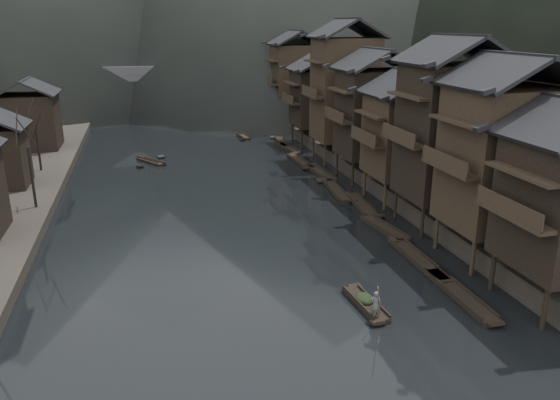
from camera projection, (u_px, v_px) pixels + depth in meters
name	position (u px, v px, depth m)	size (l,w,h in m)	color
water	(256.00, 276.00, 36.80)	(300.00, 300.00, 0.00)	black
right_bank	(431.00, 131.00, 81.53)	(40.00, 200.00, 1.80)	#2D2823
stilt_houses	(380.00, 97.00, 56.25)	(9.00, 67.60, 17.06)	black
moored_sampans	(309.00, 167.00, 64.01)	(2.80, 74.93, 0.47)	black
midriver_boats	(202.00, 147.00, 74.30)	(16.27, 18.25, 0.44)	black
stone_bridge	(177.00, 86.00, 101.64)	(40.00, 6.00, 9.00)	#4C4C4F
hero_sampan	(365.00, 304.00, 32.81)	(1.38, 4.94, 0.43)	black
cargo_heap	(365.00, 294.00, 32.85)	(1.08, 1.41, 0.65)	black
boatman	(376.00, 301.00, 30.87)	(0.62, 0.41, 1.71)	#555557
bamboo_pole	(382.00, 261.00, 30.16)	(0.06, 0.06, 4.25)	#8C7A51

